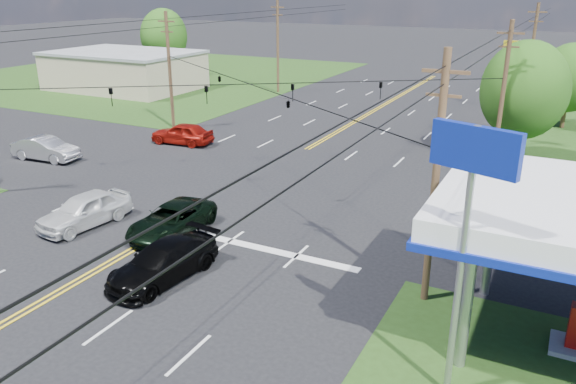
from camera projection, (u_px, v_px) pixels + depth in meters
The scene contains 21 objects.
ground at pixel (252, 181), 34.76m from camera, with size 280.00×280.00×0.00m, color black.
grass_nw at pixel (149, 74), 76.41m from camera, with size 46.00×48.00×0.03m, color #223D13.
stop_bar at pixel (258, 248), 25.94m from camera, with size 10.00×0.50×0.02m, color silver.
retail_nw at pixel (125, 71), 65.23m from camera, with size 16.00×11.00×4.00m, color tan.
pole_se at pixel (436, 179), 20.01m from camera, with size 1.60×0.28×9.50m.
pole_nw at pixel (170, 69), 46.12m from camera, with size 1.60×0.28×9.50m.
pole_ne at pixel (503, 96), 35.06m from camera, with size 1.60×0.28×9.50m.
pole_left_far at pixel (278, 45), 61.92m from camera, with size 1.60×0.28×10.00m.
pole_right_far at pixel (531, 59), 50.86m from camera, with size 1.60×0.28×10.00m.
span_wire_signals at pixel (250, 84), 32.69m from camera, with size 26.00×18.00×1.13m.
power_lines at pixel (230, 41), 30.11m from camera, with size 26.04×100.00×0.64m.
tree_right_a at pixel (524, 90), 37.16m from camera, with size 5.70×5.70×8.18m.
tree_right_b at pixel (570, 78), 46.35m from camera, with size 4.94×4.94×7.09m.
tree_far_l at pixel (164, 36), 73.33m from camera, with size 6.08×6.08×8.72m.
pickup_dkgreen at pixel (172, 220), 27.19m from camera, with size 2.38×5.17×1.44m, color black.
suv_black at pixel (163, 262), 22.98m from camera, with size 2.13×5.23×1.52m, color black.
pickup_white at pixel (85, 210), 28.10m from camera, with size 1.97×4.89×1.67m, color silver.
sedan_silver at pixel (46, 149), 38.77m from camera, with size 1.69×4.83×1.59m, color #9C9B9F.
sedan_red at pixel (182, 133), 42.69m from camera, with size 1.93×4.81×1.64m, color maroon.
polesign_se at pixel (470, 189), 14.48m from camera, with size 2.34×1.00×8.14m.
polesign_ne at pixel (517, 65), 40.09m from camera, with size 2.16×0.42×7.79m.
Camera 1 is at (16.88, -16.26, 11.40)m, focal length 35.00 mm.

